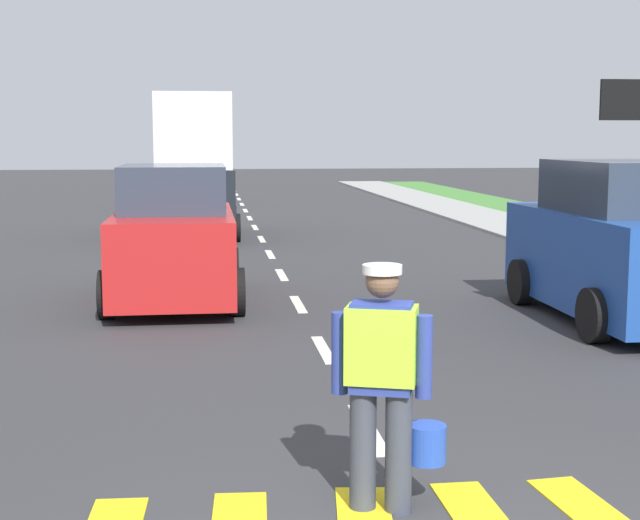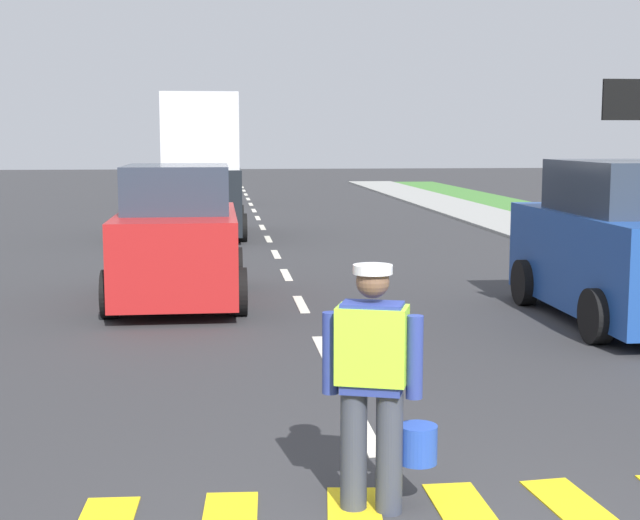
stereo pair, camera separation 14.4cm
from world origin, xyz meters
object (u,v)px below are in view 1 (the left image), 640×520
Objects in this scene: car_oncoming_lead at (174,239)px; delivery_truck at (195,173)px; road_worker at (385,375)px; car_parked_curbside at (621,247)px; car_oncoming_third at (195,176)px.

delivery_truck is at bearing 88.64° from car_oncoming_lead.
car_oncoming_lead is (-1.63, 8.19, 0.03)m from road_worker.
car_oncoming_lead is at bearing 160.04° from car_parked_curbside.
car_parked_curbside is (5.85, -11.49, -0.59)m from delivery_truck.
car_oncoming_lead reaches higher than road_worker.
delivery_truck is at bearing -89.49° from car_oncoming_third.
road_worker is 29.29m from car_oncoming_third.
road_worker is 0.43× the size of car_oncoming_lead.
car_oncoming_third is (0.11, 21.05, 0.08)m from car_oncoming_lead.
car_parked_curbside reaches higher than car_oncoming_lead.
car_parked_curbside is at bearing -75.63° from car_oncoming_third.
road_worker is 0.36× the size of delivery_truck.
road_worker is 0.39× the size of car_parked_curbside.
car_oncoming_third reaches higher than car_oncoming_lead.
delivery_truck is (-1.41, 17.48, 0.68)m from road_worker.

